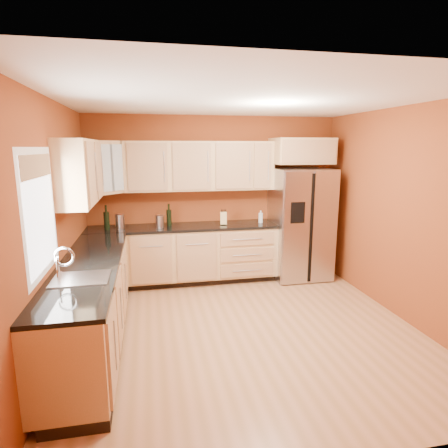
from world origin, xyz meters
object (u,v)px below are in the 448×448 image
(knife_block, at_px, (224,218))
(soap_dispenser, at_px, (261,217))
(canister_left, at_px, (120,221))
(refrigerator, at_px, (300,224))
(wine_bottle_a, at_px, (106,217))

(knife_block, height_order, soap_dispenser, same)
(canister_left, bearing_deg, knife_block, -0.96)
(soap_dispenser, bearing_deg, canister_left, 179.71)
(refrigerator, bearing_deg, knife_block, 177.72)
(refrigerator, distance_m, soap_dispenser, 0.67)
(wine_bottle_a, height_order, knife_block, wine_bottle_a)
(knife_block, distance_m, soap_dispenser, 0.61)
(knife_block, bearing_deg, refrigerator, 8.64)
(refrigerator, height_order, knife_block, refrigerator)
(wine_bottle_a, bearing_deg, refrigerator, -0.21)
(canister_left, bearing_deg, refrigerator, -1.55)
(refrigerator, relative_size, soap_dispenser, 9.00)
(wine_bottle_a, xyz_separation_m, soap_dispenser, (2.36, 0.05, -0.08))
(refrigerator, relative_size, canister_left, 8.46)
(wine_bottle_a, bearing_deg, soap_dispenser, 1.32)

